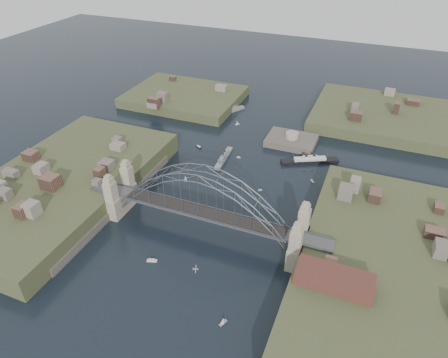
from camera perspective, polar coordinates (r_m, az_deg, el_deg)
ground at (r=136.26m, az=-2.88°, el=-7.44°), size 500.00×500.00×0.00m
bridge at (r=128.40m, az=-3.04°, el=-3.33°), size 84.00×13.80×24.60m
shore_west at (r=163.14m, az=-21.54°, el=-1.35°), size 50.50×90.00×12.00m
shore_east at (r=128.00m, az=21.76°, el=-12.72°), size 50.50×90.00×12.00m
headland_nw at (r=229.84m, az=-5.57°, el=11.03°), size 60.00×45.00×9.00m
headland_ne at (r=220.70m, az=21.74°, el=7.73°), size 70.00×55.00×9.50m
fort_island at (r=188.19m, az=9.43°, el=4.88°), size 22.00×16.00×9.40m
wharf_shed at (r=111.80m, az=15.29°, el=-13.46°), size 20.00×8.00×4.00m
finger_pier at (r=110.18m, az=10.53°, el=-21.26°), size 4.00×22.00×1.40m
naval_cruiser_near at (r=173.12m, az=-0.04°, el=3.05°), size 3.70×18.35×5.47m
naval_cruiser_far at (r=215.34m, az=0.94°, el=9.65°), size 10.90×15.61×5.71m
ocean_liner at (r=174.56m, az=11.99°, el=2.54°), size 23.29×14.00×5.99m
aeroplane at (r=116.67m, az=-4.10°, el=-12.56°), size 1.66×2.85×0.43m
small_boat_a at (r=160.54m, az=-5.45°, el=0.10°), size 1.73×2.77×2.38m
small_boat_b at (r=154.74m, az=5.12°, el=-1.58°), size 1.70×1.27×1.43m
small_boat_c at (r=128.09m, az=-10.13°, el=-11.25°), size 3.30×1.98×1.43m
small_boat_d at (r=163.03m, az=12.34°, el=-0.32°), size 2.04×2.47×0.45m
small_boat_e at (r=182.56m, az=-3.59°, el=4.55°), size 3.37×2.62×1.43m
small_boat_f at (r=174.37m, az=2.07°, el=3.06°), size 1.87×0.78×1.43m
small_boat_g at (r=111.29m, az=-0.14°, el=-19.45°), size 1.68×2.62×2.38m
small_boat_h at (r=202.07m, az=1.87°, el=7.91°), size 1.83×2.04×2.38m
small_boat_i at (r=136.94m, az=12.82°, el=-8.12°), size 2.65×2.38×0.45m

